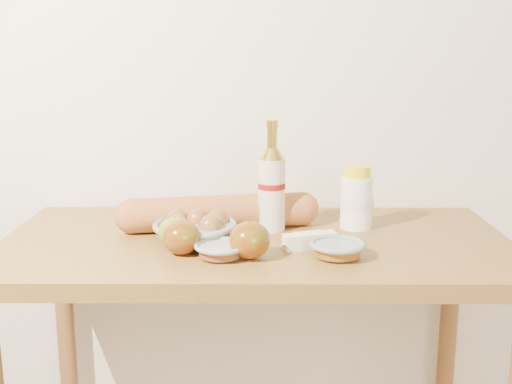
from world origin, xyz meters
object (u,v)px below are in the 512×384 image
table (256,288)px  egg_bowl (195,229)px  baguette (219,212)px  bourbon_bottle (272,186)px  cream_bottle (356,199)px

table → egg_bowl: bearing=-173.1°
table → baguette: size_ratio=2.32×
egg_bowl → baguette: baguette is taller
table → egg_bowl: size_ratio=5.87×
bourbon_bottle → cream_bottle: (0.21, 0.02, -0.04)m
bourbon_bottle → baguette: bearing=152.2°
cream_bottle → egg_bowl: (-0.39, -0.11, -0.04)m
bourbon_bottle → table: bearing=-141.0°
table → baguette: 0.21m
table → cream_bottle: cream_bottle is taller
table → baguette: baguette is taller
table → bourbon_bottle: (0.04, 0.07, 0.23)m
cream_bottle → baguette: 0.34m
table → egg_bowl: egg_bowl is taller
cream_bottle → bourbon_bottle: bearing=-163.4°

